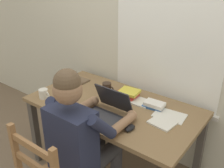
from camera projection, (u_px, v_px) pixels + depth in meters
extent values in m
plane|color=brown|center=(113.00, 168.00, 2.55)|extent=(8.00, 8.00, 0.00)
cube|color=beige|center=(145.00, 28.00, 2.35)|extent=(6.00, 0.04, 2.60)
cube|color=white|center=(166.00, 45.00, 2.25)|extent=(1.03, 0.01, 1.05)
cube|color=beige|center=(161.00, 100.00, 2.48)|extent=(1.09, 0.06, 0.04)
cube|color=olive|center=(113.00, 106.00, 2.25)|extent=(1.48, 0.80, 0.03)
cube|color=#4C4742|center=(35.00, 131.00, 2.53)|extent=(0.06, 0.06, 0.69)
cube|color=#4C4742|center=(84.00, 103.00, 3.04)|extent=(0.06, 0.06, 0.69)
cube|color=#4C4742|center=(199.00, 149.00, 2.28)|extent=(0.06, 0.06, 0.69)
cube|color=#232842|center=(72.00, 141.00, 1.78)|extent=(0.34, 0.20, 0.50)
sphere|color=#936B4C|center=(68.00, 90.00, 1.62)|extent=(0.19, 0.19, 0.19)
sphere|color=brown|center=(67.00, 82.00, 1.59)|extent=(0.17, 0.17, 0.17)
cube|color=brown|center=(77.00, 81.00, 1.66)|extent=(0.13, 0.10, 0.01)
cylinder|color=#38383D|center=(84.00, 150.00, 2.08)|extent=(0.13, 0.40, 0.13)
cylinder|color=#38383D|center=(101.00, 159.00, 1.99)|extent=(0.13, 0.40, 0.13)
cylinder|color=#38383D|center=(100.00, 159.00, 2.33)|extent=(0.10, 0.10, 0.47)
cylinder|color=#38383D|center=(116.00, 168.00, 2.23)|extent=(0.10, 0.10, 0.47)
cylinder|color=#232842|center=(60.00, 108.00, 1.89)|extent=(0.10, 0.24, 0.25)
cylinder|color=#936B4C|center=(82.00, 107.00, 2.10)|extent=(0.07, 0.28, 0.07)
sphere|color=#936B4C|center=(94.00, 101.00, 2.20)|extent=(0.08, 0.08, 0.08)
cylinder|color=#232842|center=(102.00, 127.00, 1.68)|extent=(0.10, 0.24, 0.25)
cylinder|color=#936B4C|center=(122.00, 124.00, 1.88)|extent=(0.07, 0.28, 0.07)
sphere|color=#936B4C|center=(132.00, 115.00, 1.99)|extent=(0.08, 0.08, 0.08)
cube|color=olive|center=(16.00, 155.00, 1.67)|extent=(0.04, 0.04, 0.48)
cube|color=olive|center=(35.00, 166.00, 1.56)|extent=(0.36, 0.02, 0.04)
cube|color=olive|center=(32.00, 147.00, 1.50)|extent=(0.36, 0.02, 0.04)
cube|color=#232328|center=(102.00, 119.00, 2.02)|extent=(0.33, 0.23, 0.02)
cube|color=#38383D|center=(102.00, 118.00, 2.02)|extent=(0.29, 0.17, 0.00)
cube|color=#232328|center=(114.00, 99.00, 2.09)|extent=(0.33, 0.09, 0.21)
cube|color=#4C515B|center=(114.00, 99.00, 2.09)|extent=(0.29, 0.07, 0.18)
ellipsoid|color=black|center=(130.00, 128.00, 1.90)|extent=(0.06, 0.10, 0.03)
cylinder|color=silver|center=(44.00, 94.00, 2.33)|extent=(0.08, 0.08, 0.09)
torus|color=silver|center=(47.00, 95.00, 2.30)|extent=(0.05, 0.01, 0.05)
cylinder|color=#38281E|center=(107.00, 88.00, 2.43)|extent=(0.08, 0.08, 0.10)
torus|color=#38281E|center=(111.00, 89.00, 2.40)|extent=(0.05, 0.01, 0.05)
cube|color=#BC332D|center=(128.00, 96.00, 2.35)|extent=(0.16, 0.16, 0.02)
cube|color=#BC332D|center=(127.00, 94.00, 2.35)|extent=(0.20, 0.11, 0.02)
cube|color=gold|center=(129.00, 92.00, 2.34)|extent=(0.19, 0.17, 0.02)
cube|color=#2D5B9E|center=(153.00, 106.00, 2.20)|extent=(0.18, 0.14, 0.02)
cube|color=white|center=(155.00, 104.00, 2.18)|extent=(0.17, 0.11, 0.03)
cube|color=silver|center=(138.00, 101.00, 2.28)|extent=(0.22, 0.15, 0.01)
cube|color=silver|center=(170.00, 115.00, 2.08)|extent=(0.26, 0.19, 0.01)
cube|color=silver|center=(162.00, 123.00, 1.98)|extent=(0.20, 0.18, 0.01)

